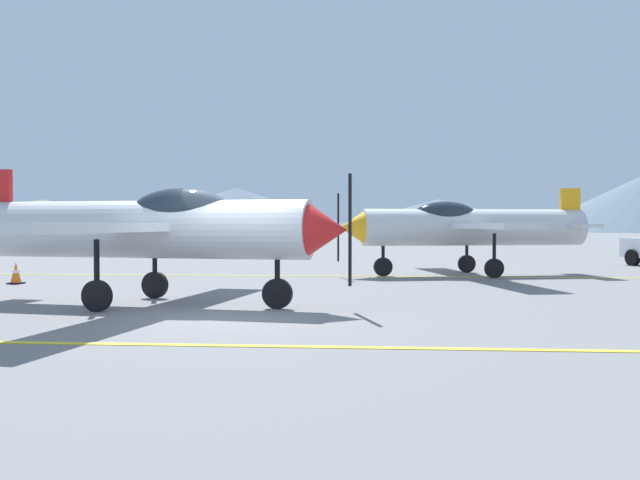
{
  "coord_description": "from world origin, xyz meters",
  "views": [
    {
      "loc": [
        2.55,
        -12.2,
        1.64
      ],
      "look_at": [
        1.1,
        6.0,
        1.2
      ],
      "focal_mm": 38.05,
      "sensor_mm": 36.0,
      "label": 1
    }
  ],
  "objects": [
    {
      "name": "ground_plane",
      "position": [
        0.0,
        0.0,
        0.0
      ],
      "size": [
        400.0,
        400.0,
        0.0
      ],
      "primitive_type": "plane",
      "color": "slate"
    },
    {
      "name": "apron_line_near",
      "position": [
        0.0,
        -3.3,
        0.01
      ],
      "size": [
        80.0,
        0.16,
        0.01
      ],
      "primitive_type": "cube",
      "color": "yellow",
      "rests_on": "ground_plane"
    },
    {
      "name": "apron_line_far",
      "position": [
        0.0,
        8.81,
        0.01
      ],
      "size": [
        80.0,
        0.16,
        0.01
      ],
      "primitive_type": "cube",
      "color": "yellow",
      "rests_on": "ground_plane"
    },
    {
      "name": "airplane_near",
      "position": [
        -1.9,
        1.07,
        1.57
      ],
      "size": [
        8.13,
        9.32,
        2.79
      ],
      "color": "silver",
      "rests_on": "ground_plane"
    },
    {
      "name": "airplane_mid",
      "position": [
        5.41,
        9.54,
        1.57
      ],
      "size": [
        8.15,
        9.28,
        2.79
      ],
      "color": "silver",
      "rests_on": "ground_plane"
    },
    {
      "name": "traffic_cone_front",
      "position": [
        -7.17,
        5.49,
        0.29
      ],
      "size": [
        0.36,
        0.36,
        0.59
      ],
      "color": "black",
      "rests_on": "ground_plane"
    },
    {
      "name": "hill_left",
      "position": [
        -70.14,
        131.6,
        3.5
      ],
      "size": [
        74.69,
        74.69,
        7.0
      ],
      "primitive_type": "cone",
      "color": "slate",
      "rests_on": "ground_plane"
    },
    {
      "name": "hill_centerleft",
      "position": [
        -31.01,
        151.33,
        5.21
      ],
      "size": [
        63.88,
        63.88,
        10.41
      ],
      "primitive_type": "cone",
      "color": "slate",
      "rests_on": "ground_plane"
    },
    {
      "name": "hill_centerright",
      "position": [
        18.09,
        151.48,
        3.77
      ],
      "size": [
        56.93,
        56.93,
        7.55
      ],
      "primitive_type": "cone",
      "color": "slate",
      "rests_on": "ground_plane"
    }
  ]
}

